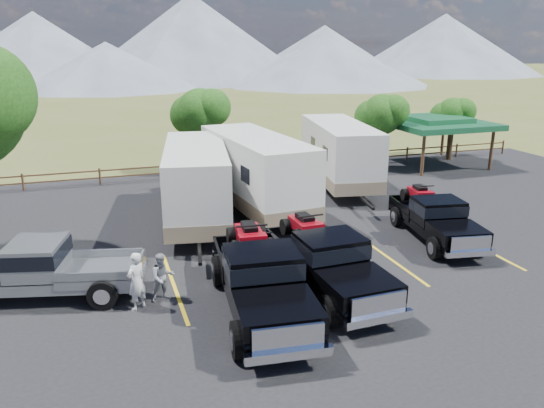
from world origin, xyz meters
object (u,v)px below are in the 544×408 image
object	(u,v)px
trailer_left	(196,184)
pavilion	(436,123)
trailer_right	(339,154)
person_a	(136,281)
rig_center	(326,259)
pickup_silver	(44,268)
rig_left	(260,277)
rig_right	(435,217)
trailer_center	(256,173)
person_b	(163,277)

from	to	relation	value
trailer_left	pavilion	bearing A→B (deg)	32.07
trailer_right	person_a	size ratio (longest dim) A/B	5.62
rig_center	pickup_silver	distance (m)	8.90
rig_left	trailer_right	bearing A→B (deg)	61.87
trailer_right	pickup_silver	xyz separation A→B (m)	(-14.58, -9.38, -0.88)
rig_right	trailer_left	xyz separation A→B (m)	(-8.79, 5.04, 0.88)
pavilion	trailer_left	xyz separation A→B (m)	(-17.02, -6.89, -0.93)
trailer_left	trailer_center	xyz separation A→B (m)	(2.95, 0.72, 0.08)
rig_center	trailer_right	distance (m)	13.13
rig_right	trailer_center	distance (m)	8.26
rig_left	person_a	xyz separation A→B (m)	(-3.49, 1.27, -0.18)
trailer_right	rig_left	bearing A→B (deg)	-114.03
trailer_right	person_b	xyz separation A→B (m)	(-11.10, -10.77, -1.08)
trailer_center	trailer_right	world-z (taller)	trailer_center
rig_center	person_a	distance (m)	5.96
person_b	trailer_right	bearing A→B (deg)	34.63
person_a	person_b	size ratio (longest dim) A/B	1.17
pickup_silver	trailer_left	bearing A→B (deg)	147.35
rig_center	pickup_silver	xyz separation A→B (m)	(-8.60, 2.28, -0.07)
trailer_center	trailer_left	bearing A→B (deg)	-171.72
pickup_silver	person_a	distance (m)	3.18
trailer_left	trailer_right	size ratio (longest dim) A/B	0.98
rig_left	rig_center	distance (m)	2.55
pavilion	rig_left	size ratio (longest dim) A/B	0.89
pavilion	trailer_center	world-z (taller)	trailer_center
pickup_silver	person_a	size ratio (longest dim) A/B	3.57
rig_right	person_a	world-z (taller)	rig_right
rig_center	person_b	bearing A→B (deg)	168.19
pickup_silver	person_a	bearing A→B (deg)	70.83
rig_left	trailer_left	world-z (taller)	trailer_left
trailer_center	pickup_silver	distance (m)	10.92
rig_left	person_a	size ratio (longest dim) A/B	3.84
trailer_left	rig_center	bearing A→B (deg)	-61.13
trailer_center	person_a	distance (m)	10.21
trailer_center	person_a	bearing A→B (deg)	-132.89
rig_center	rig_right	xyz separation A→B (m)	(6.10, 2.85, -0.09)
pavilion	trailer_left	world-z (taller)	trailer_left
pavilion	person_a	bearing A→B (deg)	-144.91
rig_left	trailer_right	size ratio (longest dim) A/B	0.68
trailer_right	person_b	distance (m)	15.51
person_a	person_b	bearing A→B (deg)	163.62
pavilion	person_b	world-z (taller)	pavilion
rig_right	person_b	xyz separation A→B (m)	(-11.22, -1.96, -0.17)
trailer_center	rig_left	bearing A→B (deg)	-111.51
rig_center	person_b	size ratio (longest dim) A/B	4.21
rig_left	rig_center	xyz separation A→B (m)	(2.45, 0.72, -0.06)
pavilion	rig_right	bearing A→B (deg)	-124.59
rig_center	trailer_center	distance (m)	8.65
rig_right	trailer_center	bearing A→B (deg)	145.22
pavilion	rig_right	xyz separation A→B (m)	(-8.23, -11.93, -1.80)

